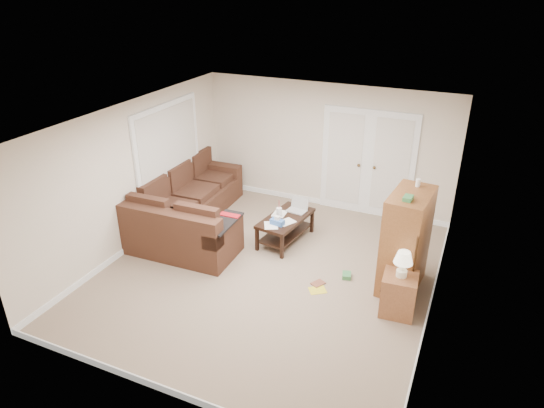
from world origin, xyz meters
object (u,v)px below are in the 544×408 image
at_px(coffee_table, 286,227).
at_px(side_cabinet, 399,291).
at_px(sectional_sofa, 187,212).
at_px(tv_armoire, 406,241).

xyz_separation_m(coffee_table, side_cabinet, (2.20, -1.24, 0.09)).
distance_m(coffee_table, side_cabinet, 2.53).
xyz_separation_m(sectional_sofa, tv_armoire, (3.95, -0.19, 0.42)).
bearing_deg(tv_armoire, coffee_table, 170.52).
distance_m(tv_armoire, side_cabinet, 0.81).
height_order(coffee_table, tv_armoire, tv_armoire).
xyz_separation_m(sectional_sofa, side_cabinet, (4.03, -0.87, -0.01)).
relative_size(coffee_table, tv_armoire, 0.74).
relative_size(coffee_table, side_cabinet, 1.25).
relative_size(sectional_sofa, side_cabinet, 3.05).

